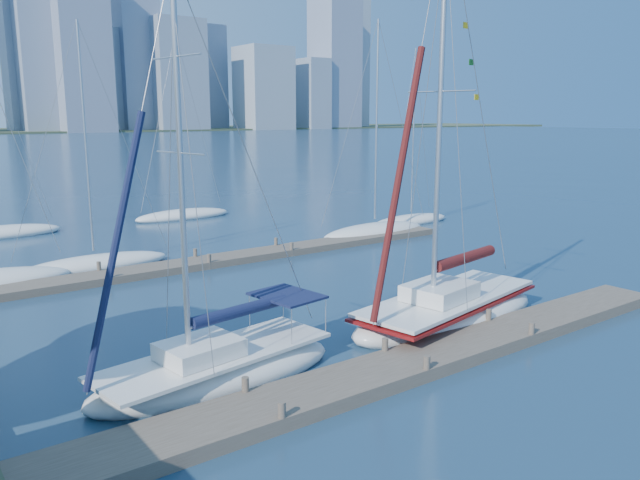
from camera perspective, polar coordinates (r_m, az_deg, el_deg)
ground at (r=19.51m, az=7.74°, el=-11.85°), size 700.00×700.00×0.00m
near_dock at (r=19.43m, az=7.76°, el=-11.30°), size 26.00×2.00×0.40m
far_dock at (r=33.14m, az=-9.15°, el=-1.82°), size 30.00×1.80×0.36m
sailboat_navy at (r=18.50m, az=-9.52°, el=-9.99°), size 7.98×3.62×11.96m
sailboat_maroon at (r=23.70m, az=11.66°, el=-4.81°), size 9.38×4.54×15.10m
bg_boat_1 at (r=33.61m, az=-19.91°, el=-2.08°), size 7.66×2.16×12.39m
bg_boat_4 at (r=40.36m, az=5.02°, el=0.79°), size 8.27×3.12×13.74m
bg_boat_5 at (r=45.35m, az=8.32°, el=1.82°), size 7.07×4.32×12.45m
bg_boat_7 at (r=48.13m, az=-12.40°, el=2.25°), size 7.71×3.89×13.78m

